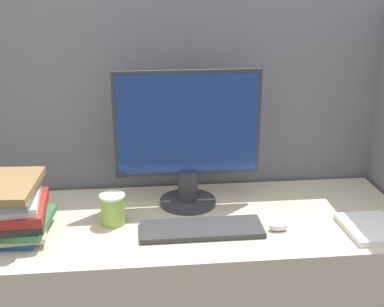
{
  "coord_description": "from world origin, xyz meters",
  "views": [
    {
      "loc": [
        -0.2,
        -1.49,
        1.67
      ],
      "look_at": [
        -0.01,
        0.36,
        1.02
      ],
      "focal_mm": 50.0,
      "sensor_mm": 36.0,
      "label": 1
    }
  ],
  "objects": [
    {
      "name": "paper_pile",
      "position": [
        0.62,
        0.16,
        0.78
      ],
      "size": [
        0.2,
        0.24,
        0.02
      ],
      "color": "white",
      "rests_on": "desk"
    },
    {
      "name": "monitor",
      "position": [
        -0.01,
        0.46,
        1.03
      ],
      "size": [
        0.57,
        0.22,
        0.54
      ],
      "color": "#333338",
      "rests_on": "desk"
    },
    {
      "name": "coffee_cup",
      "position": [
        -0.3,
        0.32,
        0.83
      ],
      "size": [
        0.09,
        0.09,
        0.12
      ],
      "color": "#8CB247",
      "rests_on": "desk"
    },
    {
      "name": "mouse",
      "position": [
        0.29,
        0.2,
        0.78
      ],
      "size": [
        0.07,
        0.04,
        0.03
      ],
      "color": "silver",
      "rests_on": "desk"
    },
    {
      "name": "desk",
      "position": [
        0.0,
        0.33,
        0.38
      ],
      "size": [
        1.62,
        0.66,
        0.77
      ],
      "color": "beige",
      "rests_on": "ground_plane"
    },
    {
      "name": "keyboard",
      "position": [
        0.01,
        0.22,
        0.78
      ],
      "size": [
        0.44,
        0.16,
        0.02
      ],
      "color": "#333333",
      "rests_on": "desk"
    },
    {
      "name": "cubicle_panel_rear",
      "position": [
        0.0,
        0.69,
        0.79
      ],
      "size": [
        2.02,
        0.04,
        1.57
      ],
      "color": "slate",
      "rests_on": "ground_plane"
    },
    {
      "name": "book_stack",
      "position": [
        -0.65,
        0.26,
        0.87
      ],
      "size": [
        0.28,
        0.31,
        0.2
      ],
      "color": "#264C8C",
      "rests_on": "desk"
    }
  ]
}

